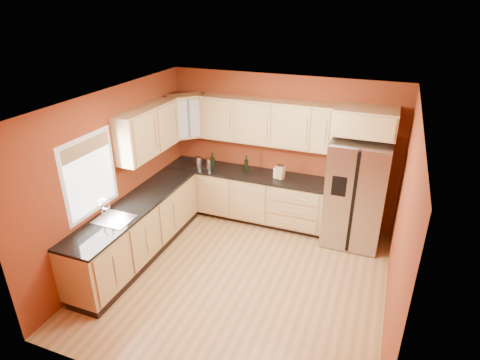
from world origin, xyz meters
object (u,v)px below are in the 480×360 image
Objects in this scene: canister_left at (209,163)px; knife_block at (281,173)px; refrigerator at (355,193)px; wine_bottle_a at (213,161)px; soap_dispenser at (275,172)px.

knife_block is at bearing 0.26° from canister_left.
refrigerator is 2.52m from wine_bottle_a.
refrigerator reaches higher than knife_block.
canister_left is at bearing 179.56° from refrigerator.
knife_block is 0.10m from soap_dispenser.
canister_left is 1.34m from knife_block.
wine_bottle_a is 1.35× the size of knife_block.
canister_left is at bearing -162.57° from knife_block.
knife_block is (1.34, 0.01, 0.02)m from canister_left.
knife_block is (-1.25, 0.03, 0.14)m from refrigerator.
knife_block is at bearing 178.80° from refrigerator.
canister_left is 0.81× the size of knife_block.
wine_bottle_a is at bearing -162.44° from knife_block.
canister_left is at bearing -179.26° from soap_dispenser.
refrigerator is 2.59m from canister_left.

